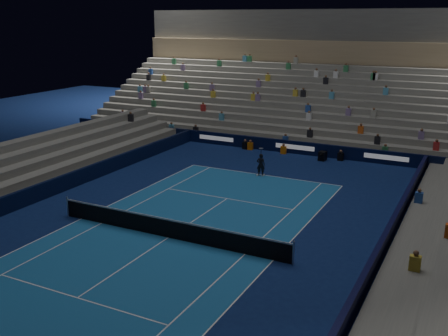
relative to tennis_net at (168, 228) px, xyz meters
name	(u,v)px	position (x,y,z in m)	size (l,w,h in m)	color
ground	(168,238)	(0.00, 0.00, -0.50)	(90.00, 90.00, 0.00)	#0D1C4E
court_surface	(168,238)	(0.00, 0.00, -0.50)	(10.97, 23.77, 0.01)	#1C5B9B
sponsor_barrier_far	(295,147)	(0.00, 18.50, 0.00)	(44.00, 0.25, 1.00)	black
sponsor_barrier_east	(371,270)	(9.70, 0.00, 0.00)	(0.25, 37.00, 1.00)	black
sponsor_barrier_west	(23,198)	(-9.70, 0.00, 0.00)	(0.25, 37.00, 1.00)	black
grandstand_main	(330,96)	(0.00, 27.90, 2.87)	(44.00, 15.20, 11.20)	slate
tennis_net	(168,228)	(0.00, 0.00, 0.00)	(12.90, 0.10, 1.10)	#B2B2B7
tennis_player	(261,165)	(-0.07, 11.64, 0.27)	(0.56, 0.37, 1.55)	black
broadcast_camera	(322,156)	(2.52, 17.42, -0.16)	(0.56, 1.00, 0.68)	black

